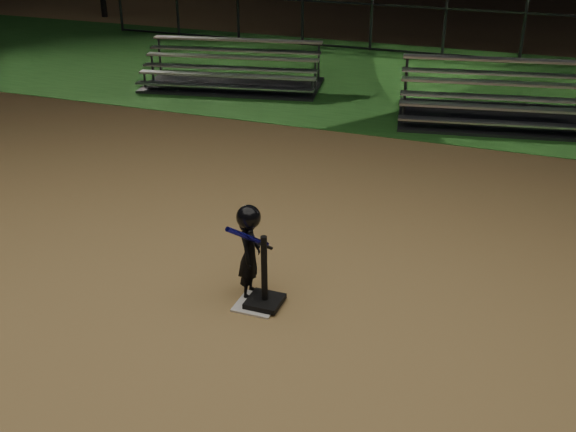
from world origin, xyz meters
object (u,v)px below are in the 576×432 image
object	(u,v)px
child_batter	(249,249)
bleacher_left	(232,78)
home_plate	(257,304)
bleacher_right	(514,111)
batting_tee	(265,291)

from	to	relation	value
child_batter	bleacher_left	size ratio (longest dim) A/B	0.26
home_plate	bleacher_right	xyz separation A→B (m)	(2.21, 7.76, 0.21)
batting_tee	bleacher_right	bearing A→B (deg)	74.62
bleacher_right	bleacher_left	bearing A→B (deg)	165.59
home_plate	bleacher_right	world-z (taller)	bleacher_right
home_plate	bleacher_left	size ratio (longest dim) A/B	0.11
home_plate	bleacher_right	size ratio (longest dim) A/B	0.09
batting_tee	child_batter	xyz separation A→B (m)	(-0.23, 0.15, 0.41)
bleacher_left	child_batter	bearing A→B (deg)	-75.01
home_plate	bleacher_right	distance (m)	8.07
bleacher_right	child_batter	bearing A→B (deg)	-117.54
batting_tee	bleacher_left	distance (m)	9.16
batting_tee	child_batter	bearing A→B (deg)	148.08
home_plate	child_batter	bearing A→B (deg)	130.88
home_plate	batting_tee	world-z (taller)	batting_tee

